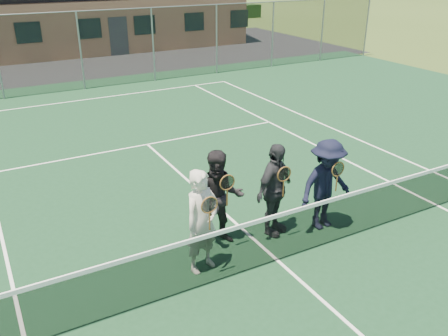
{
  "coord_description": "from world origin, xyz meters",
  "views": [
    {
      "loc": [
        -4.12,
        -5.56,
        4.82
      ],
      "look_at": [
        -0.23,
        1.5,
        1.25
      ],
      "focal_mm": 38.0,
      "sensor_mm": 36.0,
      "label": 1
    }
  ],
  "objects_px": {
    "tennis_net": "(279,235)",
    "player_c": "(274,190)",
    "player_b": "(220,199)",
    "player_a": "(202,221)",
    "player_d": "(326,185)"
  },
  "relations": [
    {
      "from": "player_b",
      "to": "player_c",
      "type": "distance_m",
      "value": 1.06
    },
    {
      "from": "tennis_net",
      "to": "player_c",
      "type": "xyz_separation_m",
      "value": [
        0.46,
        0.83,
        0.38
      ]
    },
    {
      "from": "player_a",
      "to": "player_c",
      "type": "bearing_deg",
      "value": 12.84
    },
    {
      "from": "player_a",
      "to": "player_d",
      "type": "xyz_separation_m",
      "value": [
        2.65,
        0.09,
        -0.0
      ]
    },
    {
      "from": "player_b",
      "to": "player_d",
      "type": "distance_m",
      "value": 2.07
    },
    {
      "from": "player_c",
      "to": "player_d",
      "type": "xyz_separation_m",
      "value": [
        0.97,
        -0.29,
        -0.0
      ]
    },
    {
      "from": "player_a",
      "to": "player_b",
      "type": "distance_m",
      "value": 0.85
    },
    {
      "from": "player_a",
      "to": "player_d",
      "type": "distance_m",
      "value": 2.65
    },
    {
      "from": "player_c",
      "to": "tennis_net",
      "type": "bearing_deg",
      "value": -118.84
    },
    {
      "from": "player_b",
      "to": "player_d",
      "type": "bearing_deg",
      "value": -13.27
    },
    {
      "from": "player_c",
      "to": "player_d",
      "type": "distance_m",
      "value": 1.02
    },
    {
      "from": "player_d",
      "to": "player_c",
      "type": "bearing_deg",
      "value": 163.32
    },
    {
      "from": "player_b",
      "to": "player_c",
      "type": "xyz_separation_m",
      "value": [
        1.04,
        -0.18,
        0.0
      ]
    },
    {
      "from": "player_c",
      "to": "player_d",
      "type": "height_order",
      "value": "same"
    },
    {
      "from": "player_a",
      "to": "player_c",
      "type": "distance_m",
      "value": 1.72
    }
  ]
}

